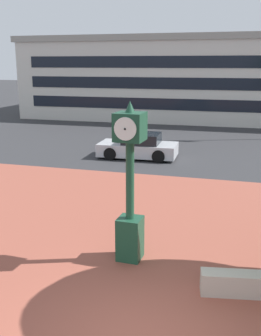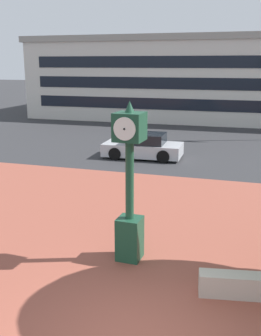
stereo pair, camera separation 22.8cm
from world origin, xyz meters
name	(u,v)px [view 2 (the right image)]	position (x,y,z in m)	size (l,w,h in m)	color
plaza_brick_paving	(173,257)	(0.00, 3.42, 0.00)	(44.00, 14.83, 0.01)	brown
street_clock	(130,187)	(-1.04, 3.03, 1.88)	(0.69, 0.78, 3.94)	#19422D
car_street_mid	(144,147)	(-3.64, 13.94, 0.57)	(4.06, 2.08, 1.28)	#B7BABF
civic_building	(204,77)	(-2.98, 32.60, 3.50)	(29.75, 13.95, 6.98)	beige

